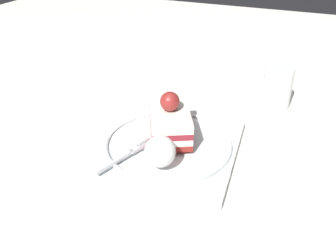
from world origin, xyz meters
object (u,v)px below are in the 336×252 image
at_px(fork, 126,155).
at_px(whipped_cream_dollop, 160,151).
at_px(cake_slice, 170,120).
at_px(dessert_plate, 168,146).
at_px(drink_glass_near, 277,90).

bearing_deg(fork, whipped_cream_dollop, 0.11).
height_order(cake_slice, fork, cake_slice).
bearing_deg(fork, dessert_plate, 56.37).
distance_m(dessert_plate, drink_glass_near, 0.29).
height_order(dessert_plate, whipped_cream_dollop, whipped_cream_dollop).
relative_size(cake_slice, fork, 1.23).
bearing_deg(dessert_plate, drink_glass_near, 58.31).
distance_m(cake_slice, drink_glass_near, 0.27).
height_order(dessert_plate, drink_glass_near, drink_glass_near).
bearing_deg(fork, drink_glass_near, 57.88).
relative_size(dessert_plate, drink_glass_near, 2.74).
height_order(cake_slice, whipped_cream_dollop, cake_slice).
distance_m(dessert_plate, cake_slice, 0.05).
relative_size(whipped_cream_dollop, drink_glass_near, 0.56).
distance_m(whipped_cream_dollop, fork, 0.07).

